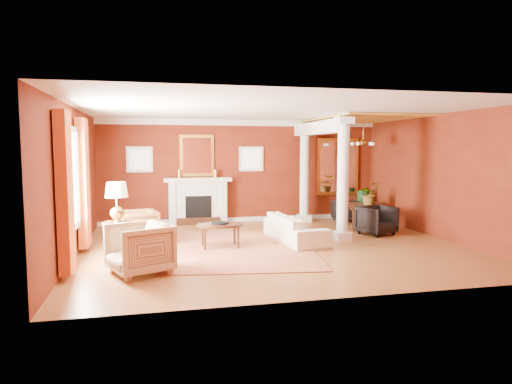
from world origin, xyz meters
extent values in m
plane|color=brown|center=(0.00, 0.00, 0.00)|extent=(8.00, 8.00, 0.00)
cube|color=#641E0D|center=(0.00, 3.50, 1.45)|extent=(8.00, 0.04, 2.90)
cube|color=#641E0D|center=(0.00, -3.50, 1.45)|extent=(8.00, 0.04, 2.90)
cube|color=#641E0D|center=(-4.00, 0.00, 1.45)|extent=(0.04, 7.00, 2.90)
cube|color=#641E0D|center=(4.00, 0.00, 1.45)|extent=(0.04, 7.00, 2.90)
cube|color=silver|center=(0.00, 0.00, 2.90)|extent=(8.00, 7.00, 0.04)
cube|color=silver|center=(-1.30, 3.33, 0.60)|extent=(1.60, 0.34, 1.20)
cube|color=black|center=(-1.30, 3.16, 0.45)|extent=(0.72, 0.03, 0.70)
cube|color=black|center=(-1.30, 3.16, 0.10)|extent=(1.20, 0.05, 0.20)
cube|color=silver|center=(-1.30, 3.29, 1.24)|extent=(1.85, 0.42, 0.10)
cube|color=silver|center=(-2.00, 3.30, 0.60)|extent=(0.16, 0.40, 1.20)
cube|color=silver|center=(-0.60, 3.30, 0.60)|extent=(0.16, 0.40, 1.20)
cube|color=gold|center=(-1.30, 3.46, 1.90)|extent=(0.95, 0.06, 1.15)
cube|color=white|center=(-1.30, 3.42, 1.90)|extent=(0.78, 0.02, 0.98)
cube|color=silver|center=(-2.85, 3.47, 1.80)|extent=(0.70, 0.06, 0.70)
cube|color=white|center=(-2.85, 3.44, 1.80)|extent=(0.54, 0.02, 0.54)
cube|color=silver|center=(0.25, 3.47, 1.80)|extent=(0.70, 0.06, 0.70)
cube|color=white|center=(0.25, 3.44, 1.80)|extent=(0.54, 0.02, 0.54)
cube|color=white|center=(-3.98, -0.60, 1.55)|extent=(0.03, 1.30, 1.70)
cube|color=silver|center=(-3.95, -1.30, 1.55)|extent=(0.08, 0.10, 1.90)
cube|color=silver|center=(-3.95, 0.10, 1.55)|extent=(0.08, 0.10, 1.90)
cube|color=#AF461E|center=(-3.88, -1.60, 1.40)|extent=(0.18, 0.55, 2.60)
cube|color=#AF461E|center=(-3.88, 0.40, 1.40)|extent=(0.18, 0.55, 2.60)
cube|color=silver|center=(1.70, 0.30, 0.10)|extent=(0.34, 0.34, 0.20)
cylinder|color=silver|center=(1.70, 0.30, 1.45)|extent=(0.26, 0.26, 2.50)
cube|color=silver|center=(1.70, 0.30, 2.72)|extent=(0.36, 0.36, 0.16)
cube|color=silver|center=(1.70, 3.00, 0.10)|extent=(0.34, 0.34, 0.20)
cylinder|color=silver|center=(1.70, 3.00, 1.45)|extent=(0.26, 0.26, 2.50)
cube|color=silver|center=(1.70, 3.00, 2.72)|extent=(0.36, 0.36, 0.16)
cube|color=silver|center=(1.70, 1.90, 2.62)|extent=(0.30, 3.20, 0.32)
cube|color=gold|center=(2.85, 1.75, 2.87)|extent=(2.30, 3.40, 0.04)
cube|color=gold|center=(2.90, 3.46, 1.55)|extent=(1.30, 0.06, 1.70)
cube|color=white|center=(2.90, 3.42, 1.55)|extent=(1.10, 0.02, 1.50)
cylinder|color=#AF8137|center=(2.90, 1.80, 2.58)|extent=(0.02, 0.02, 0.65)
sphere|color=#AF8137|center=(2.90, 1.80, 2.25)|extent=(0.20, 0.20, 0.20)
sphere|color=white|center=(3.18, 1.80, 2.22)|extent=(0.09, 0.09, 0.09)
sphere|color=white|center=(2.99, 2.07, 2.22)|extent=(0.09, 0.09, 0.09)
sphere|color=white|center=(2.67, 1.96, 2.22)|extent=(0.09, 0.09, 0.09)
sphere|color=white|center=(2.67, 1.64, 2.22)|extent=(0.09, 0.09, 0.09)
sphere|color=white|center=(2.99, 1.53, 2.22)|extent=(0.09, 0.09, 0.09)
cube|color=silver|center=(0.00, 3.46, 2.82)|extent=(8.00, 0.08, 0.16)
cube|color=silver|center=(0.00, 3.46, 0.06)|extent=(8.00, 0.08, 0.12)
cube|color=maroon|center=(-0.76, -0.04, 0.01)|extent=(3.48, 4.33, 0.02)
imported|color=beige|center=(0.61, 0.40, 0.40)|extent=(0.79, 2.11, 0.81)
imported|color=black|center=(-2.86, 0.83, 0.42)|extent=(0.91, 0.95, 0.84)
imported|color=tan|center=(-2.75, -1.59, 0.47)|extent=(1.15, 1.18, 0.94)
cylinder|color=black|center=(-1.14, 0.16, 0.48)|extent=(1.00, 1.00, 0.05)
cylinder|color=black|center=(-1.49, -0.07, 0.23)|extent=(0.05, 0.05, 0.45)
cylinder|color=black|center=(-0.79, -0.07, 0.23)|extent=(0.05, 0.05, 0.45)
cylinder|color=black|center=(-1.49, 0.38, 0.23)|extent=(0.05, 0.05, 0.45)
cylinder|color=black|center=(-0.79, 0.38, 0.23)|extent=(0.05, 0.05, 0.45)
imported|color=black|center=(-1.19, 0.18, 0.61)|extent=(0.15, 0.06, 0.21)
cylinder|color=black|center=(-3.20, -0.21, 0.02)|extent=(0.43, 0.43, 0.04)
cylinder|color=black|center=(-3.20, -0.21, 0.33)|extent=(0.10, 0.10, 0.66)
cylinder|color=black|center=(-3.20, -0.21, 0.66)|extent=(0.58, 0.58, 0.04)
sphere|color=#AF8137|center=(-3.20, -0.21, 0.85)|extent=(0.27, 0.27, 0.27)
cylinder|color=#AF8137|center=(-3.20, -0.21, 1.05)|extent=(0.03, 0.03, 0.29)
cone|color=white|center=(-3.20, -0.21, 1.31)|extent=(0.43, 0.43, 0.29)
imported|color=black|center=(3.09, 1.91, 0.47)|extent=(1.09, 1.77, 0.93)
imported|color=black|center=(2.80, 0.75, 0.39)|extent=(0.95, 0.92, 0.77)
imported|color=black|center=(2.91, 2.86, 0.34)|extent=(0.71, 0.67, 0.68)
sphere|color=#123A1B|center=(3.50, 2.97, 0.17)|extent=(0.37, 0.37, 0.37)
cylinder|color=#123A1B|center=(3.50, 2.97, 0.44)|extent=(0.33, 0.33, 0.87)
imported|color=#26591E|center=(3.16, 1.89, 1.17)|extent=(0.62, 0.67, 0.47)
camera|label=1|loc=(-2.50, -9.32, 2.10)|focal=32.00mm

